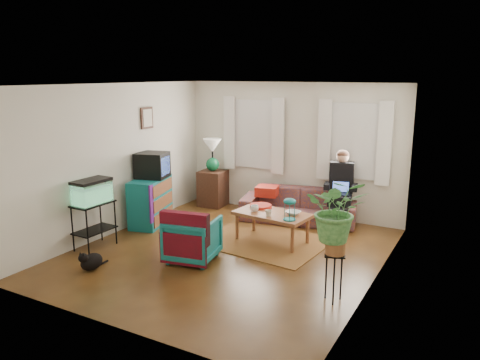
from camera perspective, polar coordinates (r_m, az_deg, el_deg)
The scene contains 31 objects.
floor at distance 7.44m, azimuth -1.50°, elevation -8.89°, with size 4.50×5.00×0.01m, color #4F2B14.
ceiling at distance 6.91m, azimuth -1.63°, elevation 11.55°, with size 4.50×5.00×0.01m, color white.
wall_back at distance 9.27m, azimuth 6.27°, elevation 3.74°, with size 4.50×0.01×2.60m, color silver.
wall_front at distance 5.13m, azimuth -15.83°, elevation -4.15°, with size 4.50×0.01×2.60m, color silver.
wall_left at distance 8.41m, azimuth -14.93°, elevation 2.44°, with size 0.01×5.00×2.60m, color silver.
wall_right at distance 6.26m, azimuth 16.51°, elevation -1.14°, with size 0.01×5.00×2.60m, color silver.
window_left at distance 9.55m, azimuth 1.81°, elevation 5.60°, with size 1.08×0.04×1.38m, color white.
window_right at distance 8.82m, azimuth 13.80°, elevation 4.62°, with size 1.08×0.04×1.38m, color white.
curtains_left at distance 9.48m, azimuth 1.59°, elevation 5.54°, with size 1.36×0.06×1.50m, color white.
curtains_right at distance 8.74m, azimuth 13.66°, elevation 4.56°, with size 1.36×0.06×1.50m, color white.
picture_frame at distance 8.93m, azimuth -11.24°, elevation 7.43°, with size 0.04×0.32×0.40m, color #3D2616.
area_rug at distance 7.94m, azimuth 2.95°, elevation -7.42°, with size 2.00×1.60×0.01m, color maroon.
sofa at distance 8.92m, azimuth 7.16°, elevation -2.45°, with size 2.13×0.84×0.84m, color brown.
seated_person at distance 8.78m, azimuth 12.16°, elevation -1.41°, with size 0.53×0.66×1.27m, color black, non-canonical shape.
side_table at distance 9.94m, azimuth -3.32°, elevation -1.01°, with size 0.52×0.52×0.75m, color #392815.
table_lamp at distance 9.80m, azimuth -3.37°, elevation 2.97°, with size 0.39×0.39×0.69m, color white, non-canonical shape.
dresser at distance 8.84m, azimuth -10.85°, elevation -2.59°, with size 0.49×0.97×0.88m, color #12656C.
crt_tv at distance 8.77m, azimuth -10.66°, elevation 1.80°, with size 0.54×0.49×0.47m, color black.
aquarium_stand at distance 7.89m, azimuth -17.32°, elevation -5.31°, with size 0.37×0.67×0.75m, color black.
aquarium at distance 7.74m, azimuth -17.60°, elevation -1.29°, with size 0.33×0.61×0.39m, color #7FD899.
black_cat at distance 7.10m, azimuth -17.65°, elevation -9.27°, with size 0.24×0.37×0.31m, color black.
armchair at distance 7.10m, azimuth -5.80°, elevation -6.88°, with size 0.71×0.67×0.73m, color #125B6E.
serape_throw at distance 6.81m, azimuth -6.80°, elevation -6.43°, with size 0.74×0.17×0.60m, color #9E0A0A.
coffee_table at distance 7.85m, azimuth 3.91°, elevation -5.77°, with size 1.22×0.67×0.51m, color olive.
cup_a at distance 7.81m, azimuth 1.77°, elevation -3.48°, with size 0.14×0.14×0.11m, color white.
cup_b at distance 7.57m, azimuth 3.50°, elevation -4.06°, with size 0.11×0.11×0.10m, color beige.
bowl at distance 7.70m, azimuth 6.49°, elevation -4.00°, with size 0.24×0.24×0.06m, color white.
snack_tray at distance 8.07m, azimuth 2.55°, elevation -3.18°, with size 0.38×0.38×0.04m, color #B21414.
birdcage at distance 7.38m, azimuth 6.07°, elevation -3.53°, with size 0.20×0.20×0.36m, color #115B6B, non-canonical shape.
plant_stand at distance 5.97m, azimuth 11.35°, elevation -11.57°, with size 0.26×0.26×0.63m, color black.
potted_plant at distance 5.71m, azimuth 11.68°, elevation -4.75°, with size 0.71×0.62×0.79m, color #599947.
Camera 1 is at (3.49, -5.96, 2.76)m, focal length 35.00 mm.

